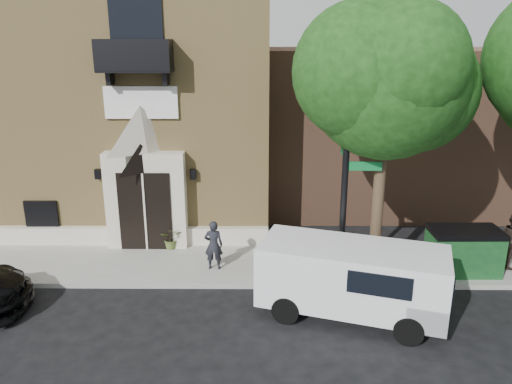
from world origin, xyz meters
TOP-DOWN VIEW (x-y plane):
  - ground at (0.00, 0.00)m, footprint 120.00×120.00m
  - sidewalk at (1.00, 1.50)m, footprint 42.00×3.00m
  - church at (-2.99, 7.95)m, footprint 12.20×11.01m
  - neighbour_building at (12.00, 9.00)m, footprint 18.00×8.00m
  - street_tree_left at (6.03, 0.35)m, footprint 4.97×4.38m
  - cargo_van at (5.20, -1.40)m, footprint 4.94×3.15m
  - street_sign at (5.02, 0.22)m, footprint 1.05×1.05m
  - fire_hydrant at (4.28, 0.40)m, footprint 0.47×0.37m
  - dumpster at (8.74, 0.87)m, footprint 2.07×1.19m
  - planter at (-0.20, 2.53)m, footprint 0.69×0.60m
  - pedestrian_near at (1.34, 1.03)m, footprint 0.56×0.37m

SIDE VIEW (x-z plane):
  - ground at x=0.00m, z-range 0.00..0.00m
  - sidewalk at x=1.00m, z-range 0.00..0.15m
  - planter at x=-0.20m, z-range 0.15..0.87m
  - fire_hydrant at x=4.28m, z-range 0.14..0.96m
  - dumpster at x=8.74m, z-range 0.16..1.50m
  - pedestrian_near at x=1.34m, z-range 0.15..1.67m
  - cargo_van at x=5.20m, z-range 0.11..2.00m
  - neighbour_building at x=12.00m, z-range 0.00..6.40m
  - street_sign at x=5.02m, z-range 0.17..6.78m
  - church at x=-2.99m, z-range -0.02..9.28m
  - street_tree_left at x=6.03m, z-range 1.98..9.75m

